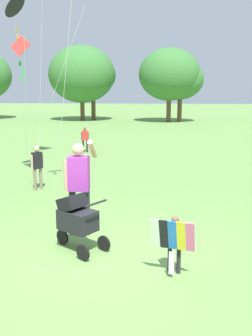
% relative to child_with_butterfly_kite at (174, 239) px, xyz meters
% --- Properties ---
extents(ground_plane, '(120.00, 120.00, 0.00)m').
position_rel_child_with_butterfly_kite_xyz_m(ground_plane, '(-1.30, 0.50, -0.58)').
color(ground_plane, '#668E47').
extents(treeline_distant, '(33.73, 6.14, 6.20)m').
position_rel_child_with_butterfly_kite_xyz_m(treeline_distant, '(-2.39, 27.49, 3.11)').
color(treeline_distant, brown).
rests_on(treeline_distant, ground).
extents(child_with_butterfly_kite, '(0.68, 0.42, 0.93)m').
position_rel_child_with_butterfly_kite_xyz_m(child_with_butterfly_kite, '(0.00, 0.00, 0.00)').
color(child_with_butterfly_kite, '#232328').
rests_on(child_with_butterfly_kite, ground).
extents(person_adult_flyer, '(0.59, 0.54, 1.90)m').
position_rel_child_with_butterfly_kite_xyz_m(person_adult_flyer, '(-1.77, 1.56, 0.52)').
color(person_adult_flyer, '#232328').
rests_on(person_adult_flyer, ground).
extents(stroller, '(1.06, 0.89, 1.03)m').
position_rel_child_with_butterfly_kite_xyz_m(stroller, '(-1.67, 0.80, 0.03)').
color(stroller, black).
rests_on(stroller, ground).
extents(kite_green_novelty, '(2.63, 1.53, 5.51)m').
position_rel_child_with_butterfly_kite_xyz_m(kite_green_novelty, '(-4.49, 6.25, 4.56)').
color(kite_green_novelty, black).
rests_on(kite_green_novelty, ground).
extents(kite_blue_high, '(1.68, 3.78, 4.36)m').
position_rel_child_with_butterfly_kite_xyz_m(kite_blue_high, '(-4.29, 5.95, 3.23)').
color(kite_blue_high, red).
rests_on(kite_blue_high, ground).
extents(person_red_shirt, '(0.30, 0.32, 1.24)m').
position_rel_child_with_butterfly_kite_xyz_m(person_red_shirt, '(-3.61, 4.84, 0.16)').
color(person_red_shirt, '#7F705B').
rests_on(person_red_shirt, ground).
extents(person_sitting_far, '(0.35, 0.21, 1.12)m').
position_rel_child_with_butterfly_kite_xyz_m(person_sitting_far, '(-3.42, 11.26, 0.08)').
color(person_sitting_far, '#232328').
rests_on(person_sitting_far, ground).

